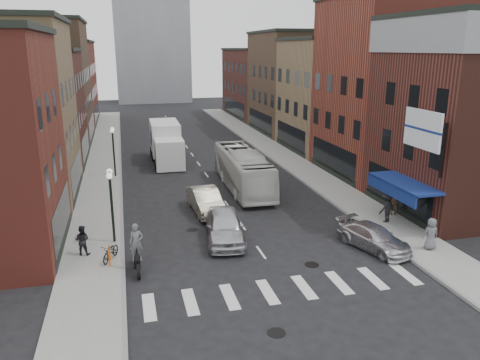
% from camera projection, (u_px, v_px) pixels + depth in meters
% --- Properties ---
extents(ground, '(160.00, 160.00, 0.00)m').
position_uv_depth(ground, '(267.00, 261.00, 23.42)').
color(ground, black).
rests_on(ground, ground).
extents(sidewalk_left, '(3.00, 74.00, 0.15)m').
position_uv_depth(sidewalk_left, '(103.00, 166.00, 41.92)').
color(sidewalk_left, gray).
rests_on(sidewalk_left, ground).
extents(sidewalk_right, '(3.00, 74.00, 0.15)m').
position_uv_depth(sidewalk_right, '(283.00, 156.00, 45.93)').
color(sidewalk_right, gray).
rests_on(sidewalk_right, ground).
extents(curb_left, '(0.20, 74.00, 0.16)m').
position_uv_depth(curb_left, '(120.00, 166.00, 42.29)').
color(curb_left, gray).
rests_on(curb_left, ground).
extents(curb_right, '(0.20, 74.00, 0.16)m').
position_uv_depth(curb_right, '(268.00, 157.00, 45.59)').
color(curb_right, gray).
rests_on(curb_right, ground).
extents(crosswalk_stripes, '(12.00, 2.20, 0.01)m').
position_uv_depth(crosswalk_stripes, '(287.00, 289.00, 20.62)').
color(crosswalk_stripes, silver).
rests_on(crosswalk_stripes, ground).
extents(bldg_left_mid_b, '(10.30, 10.20, 10.30)m').
position_uv_depth(bldg_left_mid_b, '(22.00, 109.00, 40.87)').
color(bldg_left_mid_b, '#4C221B').
rests_on(bldg_left_mid_b, ground).
extents(bldg_left_far_a, '(10.30, 12.20, 13.30)m').
position_uv_depth(bldg_left_far_a, '(40.00, 83.00, 50.72)').
color(bldg_left_far_a, brown).
rests_on(bldg_left_far_a, ground).
extents(bldg_left_far_b, '(10.30, 16.20, 11.30)m').
position_uv_depth(bldg_left_far_b, '(56.00, 83.00, 64.06)').
color(bldg_left_far_b, maroon).
rests_on(bldg_left_far_b, ground).
extents(bldg_right_corner, '(10.30, 9.20, 12.30)m').
position_uv_depth(bldg_right_corner, '(474.00, 116.00, 29.48)').
color(bldg_right_corner, '#4C221B').
rests_on(bldg_right_corner, ground).
extents(bldg_right_mid_a, '(10.30, 10.20, 14.30)m').
position_uv_depth(bldg_right_mid_a, '(393.00, 88.00, 38.07)').
color(bldg_right_mid_a, maroon).
rests_on(bldg_right_mid_a, ground).
extents(bldg_right_mid_b, '(10.30, 10.20, 11.30)m').
position_uv_depth(bldg_right_mid_b, '(338.00, 95.00, 47.81)').
color(bldg_right_mid_b, '#997B54').
rests_on(bldg_right_mid_b, ground).
extents(bldg_right_far_a, '(10.30, 12.20, 12.30)m').
position_uv_depth(bldg_right_far_a, '(299.00, 83.00, 57.94)').
color(bldg_right_far_a, brown).
rests_on(bldg_right_far_a, ground).
extents(bldg_right_far_b, '(10.30, 16.20, 10.30)m').
position_uv_depth(bldg_right_far_b, '(265.00, 83.00, 71.27)').
color(bldg_right_far_b, '#4C221B').
rests_on(bldg_right_far_b, ground).
extents(awning_blue, '(1.80, 5.00, 0.78)m').
position_uv_depth(awning_blue, '(401.00, 184.00, 27.14)').
color(awning_blue, navy).
rests_on(awning_blue, ground).
extents(billboard_sign, '(1.52, 3.00, 3.70)m').
position_uv_depth(billboard_sign, '(424.00, 131.00, 24.24)').
color(billboard_sign, black).
rests_on(billboard_sign, ground).
extents(streetlamp_near, '(0.32, 1.22, 4.11)m').
position_uv_depth(streetlamp_near, '(111.00, 193.00, 24.61)').
color(streetlamp_near, black).
rests_on(streetlamp_near, ground).
extents(streetlamp_far, '(0.32, 1.22, 4.11)m').
position_uv_depth(streetlamp_far, '(113.00, 143.00, 37.67)').
color(streetlamp_far, black).
rests_on(streetlamp_far, ground).
extents(bike_rack, '(0.08, 0.68, 0.80)m').
position_uv_depth(bike_rack, '(109.00, 256.00, 22.69)').
color(bike_rack, '#D8590C').
rests_on(bike_rack, sidewalk_left).
extents(box_truck, '(2.64, 8.36, 3.62)m').
position_uv_depth(box_truck, '(166.00, 143.00, 43.12)').
color(box_truck, white).
rests_on(box_truck, ground).
extents(motorcycle_rider, '(0.69, 2.38, 2.42)m').
position_uv_depth(motorcycle_rider, '(137.00, 250.00, 21.97)').
color(motorcycle_rider, black).
rests_on(motorcycle_rider, ground).
extents(transit_bus, '(2.71, 10.62, 2.94)m').
position_uv_depth(transit_bus, '(243.00, 170.00, 35.10)').
color(transit_bus, silver).
rests_on(transit_bus, ground).
extents(sedan_left_near, '(2.68, 5.23, 1.70)m').
position_uv_depth(sedan_left_near, '(225.00, 226.00, 25.63)').
color(sedan_left_near, silver).
rests_on(sedan_left_near, ground).
extents(sedan_left_far, '(1.92, 4.81, 1.56)m').
position_uv_depth(sedan_left_far, '(206.00, 201.00, 30.12)').
color(sedan_left_far, '#B5AE93').
rests_on(sedan_left_far, ground).
extents(curb_car, '(3.00, 4.68, 1.26)m').
position_uv_depth(curb_car, '(374.00, 238.00, 24.64)').
color(curb_car, silver).
rests_on(curb_car, ground).
extents(parked_bicycle, '(1.18, 1.71, 0.85)m').
position_uv_depth(parked_bicycle, '(111.00, 252.00, 23.05)').
color(parked_bicycle, black).
rests_on(parked_bicycle, sidewalk_left).
extents(ped_left_solo, '(0.85, 0.64, 1.55)m').
position_uv_depth(ped_left_solo, '(82.00, 240.00, 23.57)').
color(ped_left_solo, black).
rests_on(ped_left_solo, sidewalk_left).
extents(ped_right_a, '(1.30, 0.94, 1.81)m').
position_uv_depth(ped_right_a, '(387.00, 207.00, 28.00)').
color(ped_right_a, black).
rests_on(ped_right_a, sidewalk_right).
extents(ped_right_b, '(1.12, 0.79, 1.73)m').
position_uv_depth(ped_right_b, '(395.00, 202.00, 29.17)').
color(ped_right_b, olive).
rests_on(ped_right_b, sidewalk_right).
extents(ped_right_c, '(0.86, 0.59, 1.69)m').
position_uv_depth(ped_right_c, '(431.00, 234.00, 24.19)').
color(ped_right_c, '#5C5E64').
rests_on(ped_right_c, sidewalk_right).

